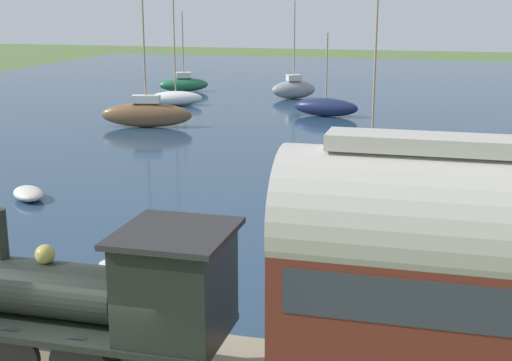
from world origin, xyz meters
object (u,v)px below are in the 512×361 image
Objects in this scene: steam_locomotive at (118,294)px; sailboat_white at (176,98)px; sailboat_gray at (294,89)px; sailboat_navy at (326,107)px; rowboat_near_shore at (28,193)px; rowboat_off_pier at (147,262)px; sailboat_red at (371,152)px; sailboat_brown at (146,114)px; sailboat_green at (184,84)px.

sailboat_white is (36.71, 13.08, -1.68)m from steam_locomotive.
sailboat_white is at bearing 99.25° from sailboat_gray.
sailboat_white is at bearing 85.53° from sailboat_navy.
rowboat_near_shore is (-30.37, 3.79, -0.53)m from sailboat_gray.
sailboat_white reaches higher than rowboat_off_pier.
steam_locomotive reaches higher than rowboat_near_shore.
rowboat_near_shore is (-9.58, 11.80, -0.26)m from sailboat_red.
sailboat_navy is (34.70, 1.99, -1.66)m from steam_locomotive.
sailboat_red is 1.26× the size of sailboat_gray.
sailboat_red is at bearing -125.30° from sailboat_brown.
steam_locomotive is 21.88m from sailboat_red.
steam_locomotive is 39.01m from sailboat_white.
rowboat_near_shore is (-24.60, -3.55, -0.34)m from sailboat_white.
sailboat_white reaches higher than sailboat_navy.
rowboat_off_pier is 9.05m from rowboat_near_shore.
sailboat_brown is 23.29m from rowboat_off_pier.
rowboat_near_shore reaches higher than rowboat_off_pier.
sailboat_gray is 2.65× the size of rowboat_off_pier.
steam_locomotive is 1.95× the size of rowboat_off_pier.
sailboat_green is at bearing 2.16° from sailboat_brown.
sailboat_brown is at bearing 167.44° from sailboat_white.
sailboat_brown is at bearing 3.11° from rowboat_off_pier.
sailboat_brown reaches higher than rowboat_off_pier.
sailboat_brown reaches higher than steam_locomotive.
sailboat_navy reaches higher than steam_locomotive.
sailboat_red reaches higher than sailboat_white.
sailboat_red is 15.20m from rowboat_near_shore.
steam_locomotive is 0.62× the size of sailboat_white.
sailboat_red is at bearing 172.15° from sailboat_gray.
sailboat_brown is 3.81× the size of rowboat_near_shore.
sailboat_brown is 1.47× the size of sailboat_navy.
rowboat_off_pier is 1.34× the size of rowboat_near_shore.
sailboat_gray is (20.79, 8.01, 0.27)m from sailboat_red.
sailboat_red is 4.48× the size of rowboat_near_shore.
rowboat_off_pier is (6.57, 2.37, -2.05)m from steam_locomotive.
sailboat_green is 40.14m from rowboat_off_pier.
steam_locomotive is 1.01× the size of sailboat_navy.
rowboat_off_pier is (-21.40, -9.18, -0.58)m from sailboat_brown.
sailboat_green is (7.83, 2.31, 0.06)m from sailboat_white.
steam_locomotive is at bearing -167.75° from sailboat_red.
sailboat_green is at bearing 55.92° from sailboat_red.
rowboat_off_pier is (-30.14, -10.71, -0.37)m from sailboat_white.
sailboat_navy is at bearing -20.90° from rowboat_off_pier.
steam_locomotive is at bearing 179.73° from rowboat_off_pier.
sailboat_white is at bearing 19.61° from steam_locomotive.
sailboat_red is 15.82m from rowboat_off_pier.
rowboat_off_pier is at bearing 19.85° from steam_locomotive.
rowboat_near_shore is at bearing 38.20° from steam_locomotive.
rowboat_near_shore is (-15.86, -2.03, -0.56)m from sailboat_brown.
sailboat_white is 9.34m from sailboat_gray.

